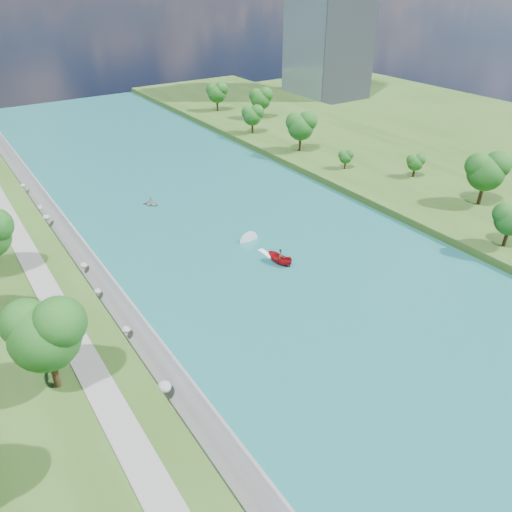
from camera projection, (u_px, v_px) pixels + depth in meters
ground at (317, 294)px, 71.09m from camera, size 260.00×260.00×0.00m
river_water at (242, 238)px, 85.44m from camera, size 55.00×240.00×0.10m
berm_east at (433, 176)px, 108.83m from camera, size 44.00×240.00×1.50m
riprap_bank at (93, 277)px, 71.46m from camera, size 3.99×236.00×4.07m
riverside_path at (41, 278)px, 68.08m from camera, size 3.00×200.00×0.10m
office_tower at (331, 3)px, 163.85m from camera, size 22.00×22.00×60.00m
trees_east at (352, 142)px, 110.83m from camera, size 17.20×135.74×11.88m
motorboat at (275, 256)px, 78.64m from camera, size 3.60×19.18×2.13m
raft at (151, 203)px, 97.01m from camera, size 3.57×3.92×1.54m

